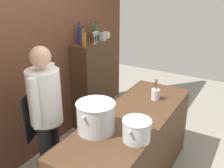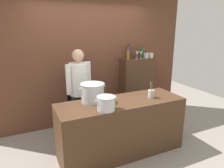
% 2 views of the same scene
% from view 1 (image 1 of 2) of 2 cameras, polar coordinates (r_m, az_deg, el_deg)
% --- Properties ---
extents(brick_back_panel, '(4.40, 0.10, 3.00)m').
position_cam_1_polar(brick_back_panel, '(3.38, -17.49, 8.12)').
color(brick_back_panel, brown).
rests_on(brick_back_panel, ground_plane).
extents(prep_counter, '(2.04, 0.70, 0.90)m').
position_cam_1_polar(prep_counter, '(3.04, 3.97, -14.49)').
color(prep_counter, '#472D1C').
rests_on(prep_counter, ground_plane).
extents(bar_cabinet, '(0.76, 0.32, 1.36)m').
position_cam_1_polar(bar_cabinet, '(4.24, -4.10, 0.18)').
color(bar_cabinet, '#472D1C').
rests_on(bar_cabinet, ground_plane).
extents(chef, '(0.50, 0.40, 1.66)m').
position_cam_1_polar(chef, '(2.84, -14.22, -5.73)').
color(chef, black).
rests_on(chef, ground_plane).
extents(stockpot_large, '(0.43, 0.37, 0.29)m').
position_cam_1_polar(stockpot_large, '(2.48, -3.53, -7.17)').
color(stockpot_large, '#B7BABF').
rests_on(stockpot_large, prep_counter).
extents(stockpot_small, '(0.33, 0.27, 0.20)m').
position_cam_1_polar(stockpot_small, '(2.38, 5.38, -9.93)').
color(stockpot_small, '#B7BABF').
rests_on(stockpot_small, prep_counter).
extents(utensil_crock, '(0.10, 0.10, 0.28)m').
position_cam_1_polar(utensil_crock, '(3.18, 9.45, -2.16)').
color(utensil_crock, '#B7BABF').
rests_on(utensil_crock, prep_counter).
extents(wine_bottle_cobalt, '(0.06, 0.06, 0.32)m').
position_cam_1_polar(wine_bottle_cobalt, '(3.92, -7.01, 10.49)').
color(wine_bottle_cobalt, navy).
rests_on(wine_bottle_cobalt, bar_cabinet).
extents(wine_bottle_green, '(0.07, 0.07, 0.29)m').
position_cam_1_polar(wine_bottle_green, '(4.11, -3.48, 11.00)').
color(wine_bottle_green, '#1E592D').
rests_on(wine_bottle_green, bar_cabinet).
extents(wine_bottle_amber, '(0.07, 0.07, 0.27)m').
position_cam_1_polar(wine_bottle_amber, '(3.76, -6.16, 9.72)').
color(wine_bottle_amber, '#8C5919').
rests_on(wine_bottle_amber, bar_cabinet).
extents(wine_glass_short, '(0.07, 0.07, 0.17)m').
position_cam_1_polar(wine_glass_short, '(3.88, -3.86, 10.46)').
color(wine_glass_short, silver).
rests_on(wine_glass_short, bar_cabinet).
extents(wine_glass_wide, '(0.08, 0.08, 0.15)m').
position_cam_1_polar(wine_glass_wide, '(4.01, -3.36, 10.70)').
color(wine_glass_wide, silver).
rests_on(wine_glass_wide, bar_cabinet).
extents(spice_tin_silver, '(0.08, 0.08, 0.12)m').
position_cam_1_polar(spice_tin_silver, '(4.10, -2.06, 10.26)').
color(spice_tin_silver, '#B2B2B7').
rests_on(spice_tin_silver, bar_cabinet).
extents(spice_tin_cream, '(0.09, 0.09, 0.11)m').
position_cam_1_polar(spice_tin_cream, '(4.23, -1.29, 10.55)').
color(spice_tin_cream, beige).
rests_on(spice_tin_cream, bar_cabinet).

